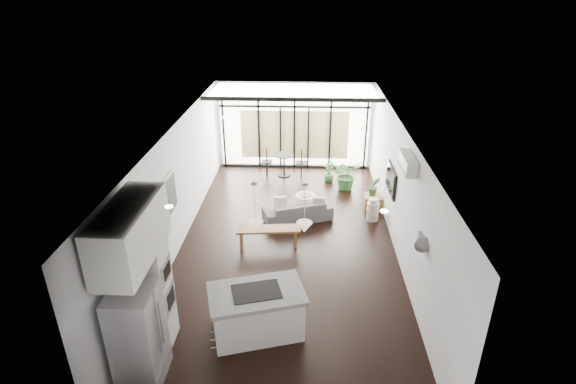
# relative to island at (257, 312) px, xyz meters

# --- Properties ---
(floor) EXTENTS (5.00, 10.00, 0.00)m
(floor) POSITION_rel_island_xyz_m (0.39, 2.90, -0.44)
(floor) COLOR black
(floor) RESTS_ON ground
(ceiling) EXTENTS (5.00, 10.00, 0.00)m
(ceiling) POSITION_rel_island_xyz_m (0.39, 2.90, 2.36)
(ceiling) COLOR white
(ceiling) RESTS_ON ground
(wall_left) EXTENTS (0.02, 10.00, 2.80)m
(wall_left) POSITION_rel_island_xyz_m (-2.11, 2.90, 0.96)
(wall_left) COLOR silver
(wall_left) RESTS_ON ground
(wall_right) EXTENTS (0.02, 10.00, 2.80)m
(wall_right) POSITION_rel_island_xyz_m (2.89, 2.90, 0.96)
(wall_right) COLOR silver
(wall_right) RESTS_ON ground
(wall_back) EXTENTS (5.00, 0.02, 2.80)m
(wall_back) POSITION_rel_island_xyz_m (0.39, 7.90, 0.96)
(wall_back) COLOR silver
(wall_back) RESTS_ON ground
(wall_front) EXTENTS (5.00, 0.02, 2.80)m
(wall_front) POSITION_rel_island_xyz_m (0.39, -2.10, 0.96)
(wall_front) COLOR silver
(wall_front) RESTS_ON ground
(glazing) EXTENTS (5.00, 0.20, 2.80)m
(glazing) POSITION_rel_island_xyz_m (0.39, 7.78, 0.96)
(glazing) COLOR black
(glazing) RESTS_ON ground
(skylight) EXTENTS (4.70, 1.90, 0.06)m
(skylight) POSITION_rel_island_xyz_m (0.39, 6.90, 2.33)
(skylight) COLOR white
(skylight) RESTS_ON ceiling
(neighbour_building) EXTENTS (3.50, 0.02, 1.60)m
(neighbour_building) POSITION_rel_island_xyz_m (0.39, 7.85, 0.66)
(neighbour_building) COLOR beige
(neighbour_building) RESTS_ON ground
(island) EXTENTS (1.82, 1.37, 0.88)m
(island) POSITION_rel_island_xyz_m (0.00, 0.00, 0.00)
(island) COLOR silver
(island) RESTS_ON floor
(cooktop) EXTENTS (0.93, 0.75, 0.01)m
(cooktop) POSITION_rel_island_xyz_m (0.00, 0.00, 0.45)
(cooktop) COLOR black
(cooktop) RESTS_ON island
(fridge) EXTENTS (0.64, 0.80, 1.66)m
(fridge) POSITION_rel_island_xyz_m (-1.67, -1.05, 0.39)
(fridge) COLOR #9E9DA2
(fridge) RESTS_ON floor
(appliance_column) EXTENTS (0.55, 0.58, 2.13)m
(appliance_column) POSITION_rel_island_xyz_m (-1.69, -0.25, 0.62)
(appliance_column) COLOR silver
(appliance_column) RESTS_ON floor
(upper_cabinets) EXTENTS (0.62, 1.75, 0.86)m
(upper_cabinets) POSITION_rel_island_xyz_m (-1.73, -0.60, 1.91)
(upper_cabinets) COLOR silver
(upper_cabinets) RESTS_ON wall_left
(pendant_left) EXTENTS (0.26, 0.26, 0.18)m
(pendant_left) POSITION_rel_island_xyz_m (-0.01, 0.25, 1.58)
(pendant_left) COLOR white
(pendant_left) RESTS_ON ceiling
(pendant_right) EXTENTS (0.26, 0.26, 0.18)m
(pendant_right) POSITION_rel_island_xyz_m (0.79, 0.25, 1.58)
(pendant_right) COLOR white
(pendant_right) RESTS_ON ceiling
(sofa) EXTENTS (1.83, 1.06, 0.69)m
(sofa) POSITION_rel_island_xyz_m (0.59, 4.19, -0.10)
(sofa) COLOR #4E4E51
(sofa) RESTS_ON floor
(console_bench) EXTENTS (1.51, 0.52, 0.48)m
(console_bench) POSITION_rel_island_xyz_m (-0.05, 2.86, -0.20)
(console_bench) COLOR brown
(console_bench) RESTS_ON floor
(pouf) EXTENTS (0.65, 0.65, 0.44)m
(pouf) POSITION_rel_island_xyz_m (0.80, 4.72, -0.22)
(pouf) COLOR beige
(pouf) RESTS_ON floor
(crate) EXTENTS (0.47, 0.47, 0.35)m
(crate) POSITION_rel_island_xyz_m (2.64, 4.96, -0.27)
(crate) COLOR brown
(crate) RESTS_ON floor
(plant_tall) EXTENTS (1.12, 1.17, 0.72)m
(plant_tall) POSITION_rel_island_xyz_m (1.99, 6.14, -0.08)
(plant_tall) COLOR #31642D
(plant_tall) RESTS_ON floor
(plant_med) EXTENTS (0.55, 0.70, 0.34)m
(plant_med) POSITION_rel_island_xyz_m (1.50, 6.68, -0.27)
(plant_med) COLOR #31642D
(plant_med) RESTS_ON floor
(plant_crate) EXTENTS (0.36, 0.58, 0.25)m
(plant_crate) POSITION_rel_island_xyz_m (2.64, 4.96, 0.03)
(plant_crate) COLOR #31642D
(plant_crate) RESTS_ON crate
(milk_can) EXTENTS (0.33, 0.33, 0.61)m
(milk_can) POSITION_rel_island_xyz_m (2.54, 4.24, -0.14)
(milk_can) COLOR beige
(milk_can) RESTS_ON floor
(bistro_set) EXTENTS (1.54, 0.67, 0.73)m
(bistro_set) POSITION_rel_island_xyz_m (0.09, 7.06, -0.08)
(bistro_set) COLOR black
(bistro_set) RESTS_ON floor
(tv) EXTENTS (0.05, 1.10, 0.65)m
(tv) POSITION_rel_island_xyz_m (2.85, 3.90, 0.86)
(tv) COLOR black
(tv) RESTS_ON wall_right
(ac_unit) EXTENTS (0.22, 0.90, 0.30)m
(ac_unit) POSITION_rel_island_xyz_m (2.77, 2.10, 2.01)
(ac_unit) COLOR silver
(ac_unit) RESTS_ON wall_right
(framed_art) EXTENTS (0.04, 0.70, 0.90)m
(framed_art) POSITION_rel_island_xyz_m (-2.08, 2.40, 1.11)
(framed_art) COLOR black
(framed_art) RESTS_ON wall_left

